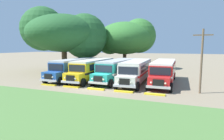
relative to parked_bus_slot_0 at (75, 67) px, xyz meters
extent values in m
plane|color=#84755B|center=(6.28, -4.93, -1.58)|extent=(220.00, 220.00, 0.00)
cube|color=#4C7538|center=(6.28, -13.79, -1.58)|extent=(80.00, 11.61, 0.01)
cube|color=#23519E|center=(0.00, 0.31, -0.03)|extent=(2.61, 9.23, 2.10)
cube|color=silver|center=(0.00, 0.31, -0.20)|extent=(2.64, 9.25, 0.24)
cube|color=black|center=(1.28, 0.59, 0.47)|extent=(0.14, 8.00, 0.80)
cube|color=black|center=(-1.26, 0.62, 0.47)|extent=(0.14, 8.00, 0.80)
cube|color=#B2B2B7|center=(0.00, 0.31, 1.13)|extent=(2.53, 9.13, 0.22)
cube|color=#23519E|center=(-0.06, -4.99, -0.56)|extent=(2.22, 1.43, 1.05)
cube|color=black|center=(-0.07, -5.73, -0.53)|extent=(1.10, 0.11, 0.70)
cube|color=#B7B7BC|center=(-0.07, -5.77, -0.96)|extent=(2.40, 0.23, 0.24)
cube|color=black|center=(-0.05, -4.32, 0.47)|extent=(2.20, 0.09, 0.84)
cube|color=silver|center=(0.06, 4.93, -0.14)|extent=(0.90, 0.07, 1.30)
sphere|color=#EAE5C6|center=(0.63, -5.79, -0.53)|extent=(0.20, 0.20, 0.20)
sphere|color=#EAE5C6|center=(-0.77, -5.77, -0.53)|extent=(0.20, 0.20, 0.20)
cylinder|color=black|center=(1.14, -4.91, -1.08)|extent=(0.29, 1.00, 1.00)
cylinder|color=black|center=(-1.26, -4.88, -1.08)|extent=(0.29, 1.00, 1.00)
cylinder|color=black|center=(1.24, 3.29, -1.08)|extent=(0.29, 1.00, 1.00)
cylinder|color=black|center=(-1.16, 3.32, -1.08)|extent=(0.29, 1.00, 1.00)
cube|color=yellow|center=(3.05, 0.32, -0.03)|extent=(2.53, 9.21, 2.10)
cube|color=black|center=(3.05, 0.32, -0.20)|extent=(2.56, 9.23, 0.24)
cube|color=black|center=(4.32, 0.61, 0.47)|extent=(0.06, 8.00, 0.80)
cube|color=black|center=(1.78, 0.62, 0.47)|extent=(0.06, 8.00, 0.80)
cube|color=beige|center=(3.05, 0.32, 1.13)|extent=(2.45, 9.11, 0.22)
cube|color=yellow|center=(3.03, -4.98, -0.56)|extent=(2.20, 1.41, 1.05)
cube|color=black|center=(3.03, -5.72, -0.53)|extent=(1.10, 0.10, 0.70)
cube|color=#B7B7BC|center=(3.03, -5.76, -0.96)|extent=(2.40, 0.21, 0.24)
cube|color=black|center=(3.04, -4.31, 0.47)|extent=(2.20, 0.07, 0.84)
cube|color=black|center=(3.06, 4.94, -0.14)|extent=(0.90, 0.06, 1.30)
sphere|color=#EAE5C6|center=(3.73, -5.77, -0.53)|extent=(0.20, 0.20, 0.20)
sphere|color=#EAE5C6|center=(2.33, -5.77, -0.53)|extent=(0.20, 0.20, 0.20)
cylinder|color=black|center=(4.23, -4.89, -1.08)|extent=(0.28, 1.00, 1.00)
cylinder|color=black|center=(1.83, -4.88, -1.08)|extent=(0.28, 1.00, 1.00)
cylinder|color=black|center=(4.26, 3.31, -1.08)|extent=(0.28, 1.00, 1.00)
cylinder|color=black|center=(1.86, 3.32, -1.08)|extent=(0.28, 1.00, 1.00)
cube|color=teal|center=(6.43, 1.03, -0.03)|extent=(2.85, 9.29, 2.10)
cube|color=white|center=(6.43, 1.03, -0.20)|extent=(2.89, 9.31, 0.24)
cube|color=black|center=(7.71, 1.28, 0.47)|extent=(0.35, 8.00, 0.80)
cube|color=black|center=(5.17, 1.38, 0.47)|extent=(0.35, 8.00, 0.80)
cube|color=#B2B2B7|center=(6.43, 1.03, 1.13)|extent=(2.77, 9.19, 0.22)
cube|color=teal|center=(6.23, -4.27, -0.56)|extent=(2.25, 1.48, 1.05)
cube|color=black|center=(6.20, -5.01, -0.53)|extent=(1.10, 0.14, 0.70)
cube|color=#B7B7BC|center=(6.20, -5.05, -0.96)|extent=(2.41, 0.29, 0.24)
cube|color=black|center=(6.25, -3.60, 0.47)|extent=(2.20, 0.15, 0.84)
cube|color=white|center=(6.61, 5.64, -0.14)|extent=(0.90, 0.09, 1.30)
sphere|color=#EAE5C6|center=(6.90, -5.09, -0.53)|extent=(0.20, 0.20, 0.20)
sphere|color=#EAE5C6|center=(5.50, -5.03, -0.53)|extent=(0.20, 0.20, 0.20)
cylinder|color=black|center=(7.43, -4.22, -1.08)|extent=(0.32, 1.01, 1.00)
cylinder|color=black|center=(5.03, -4.12, -1.08)|extent=(0.32, 1.01, 1.00)
cylinder|color=black|center=(7.75, 3.98, -1.08)|extent=(0.32, 1.01, 1.00)
cylinder|color=black|center=(5.35, 4.07, -1.08)|extent=(0.32, 1.01, 1.00)
cube|color=silver|center=(9.23, 0.46, -0.03)|extent=(2.85, 9.29, 2.10)
cube|color=red|center=(9.23, 0.46, -0.20)|extent=(2.88, 9.31, 0.24)
cube|color=black|center=(10.49, 0.81, 0.47)|extent=(0.35, 8.00, 0.80)
cube|color=black|center=(7.95, 0.71, 0.47)|extent=(0.35, 8.00, 0.80)
cube|color=beige|center=(9.23, 0.46, 1.13)|extent=(2.77, 9.19, 0.22)
cube|color=silver|center=(9.44, -4.83, -0.56)|extent=(2.25, 1.48, 1.05)
cube|color=black|center=(9.46, -5.57, -0.53)|extent=(1.10, 0.14, 0.70)
cube|color=#B7B7BC|center=(9.47, -5.61, -0.96)|extent=(2.41, 0.29, 0.24)
cube|color=black|center=(9.41, -4.17, 0.47)|extent=(2.20, 0.14, 0.84)
cube|color=red|center=(9.06, 5.08, -0.14)|extent=(0.90, 0.09, 1.30)
sphere|color=#EAE5C6|center=(10.17, -5.60, -0.53)|extent=(0.20, 0.20, 0.20)
sphere|color=#EAE5C6|center=(8.77, -5.65, -0.53)|extent=(0.20, 0.20, 0.20)
cylinder|color=black|center=(10.63, -4.69, -1.08)|extent=(0.32, 1.01, 1.00)
cylinder|color=black|center=(8.23, -4.78, -1.08)|extent=(0.32, 1.01, 1.00)
cylinder|color=black|center=(10.32, 3.51, -1.08)|extent=(0.32, 1.01, 1.00)
cylinder|color=black|center=(7.92, 3.41, -1.08)|extent=(0.32, 1.01, 1.00)
cube|color=red|center=(12.65, 1.18, -0.03)|extent=(2.69, 9.25, 2.10)
cube|color=white|center=(12.65, 1.18, -0.20)|extent=(2.72, 9.27, 0.24)
cube|color=black|center=(13.91, 1.50, 0.47)|extent=(0.21, 8.00, 0.80)
cube|color=black|center=(11.37, 1.45, 0.47)|extent=(0.21, 8.00, 0.80)
cube|color=silver|center=(12.65, 1.18, 1.13)|extent=(2.61, 9.15, 0.22)
cube|color=red|center=(12.76, -4.12, -0.56)|extent=(2.23, 1.45, 1.05)
cube|color=black|center=(12.78, -4.86, -0.53)|extent=(1.10, 0.12, 0.70)
cube|color=#B7B7BC|center=(12.78, -4.90, -0.96)|extent=(2.40, 0.25, 0.24)
cube|color=black|center=(12.75, -3.45, 0.47)|extent=(2.20, 0.11, 0.84)
cube|color=white|center=(12.55, 5.80, -0.14)|extent=(0.90, 0.08, 1.30)
sphere|color=#EAE5C6|center=(13.48, -4.90, -0.53)|extent=(0.20, 0.20, 0.20)
sphere|color=#EAE5C6|center=(12.08, -4.93, -0.53)|extent=(0.20, 0.20, 0.20)
cylinder|color=black|center=(13.96, -4.00, -1.08)|extent=(0.30, 1.01, 1.00)
cylinder|color=black|center=(11.56, -4.05, -1.08)|extent=(0.30, 1.01, 1.00)
cylinder|color=black|center=(13.79, 4.20, -1.08)|extent=(0.30, 1.01, 1.00)
cylinder|color=black|center=(11.39, 4.15, -1.08)|extent=(0.30, 1.01, 1.00)
cube|color=yellow|center=(-0.03, -5.72, -1.51)|extent=(2.00, 0.36, 0.15)
cube|color=yellow|center=(3.13, -5.72, -1.51)|extent=(2.00, 0.36, 0.15)
cube|color=yellow|center=(6.28, -5.72, -1.51)|extent=(2.00, 0.36, 0.15)
cube|color=yellow|center=(9.43, -5.72, -1.51)|extent=(2.00, 0.36, 0.15)
cube|color=yellow|center=(12.58, -5.72, -1.51)|extent=(2.00, 0.36, 0.15)
cylinder|color=brown|center=(3.27, 14.03, 0.35)|extent=(0.75, 0.75, 3.86)
ellipsoid|color=#33702D|center=(3.27, 14.03, 4.76)|extent=(11.13, 10.71, 6.61)
sphere|color=#33702D|center=(5.91, 15.15, 5.22)|extent=(7.03, 7.03, 7.03)
sphere|color=#33702D|center=(0.34, 13.13, 4.20)|extent=(5.51, 5.51, 5.51)
sphere|color=#33702D|center=(3.27, 17.71, 5.36)|extent=(6.25, 6.25, 6.25)
cylinder|color=brown|center=(-6.07, 6.09, 0.67)|extent=(0.97, 0.97, 4.50)
ellipsoid|color=#235628|center=(-6.07, 6.09, 5.48)|extent=(12.97, 13.94, 6.83)
sphere|color=#235628|center=(-2.48, 7.61, 4.93)|extent=(8.30, 8.30, 8.30)
sphere|color=#235628|center=(-9.76, 4.95, 6.30)|extent=(8.12, 8.12, 8.12)
sphere|color=#235628|center=(-6.07, 10.27, 5.25)|extent=(6.97, 6.97, 6.97)
cylinder|color=brown|center=(16.69, -3.34, 1.60)|extent=(0.20, 0.20, 6.37)
cube|color=brown|center=(16.69, -3.34, 4.19)|extent=(1.80, 0.12, 0.12)
camera|label=1|loc=(15.28, -23.95, 3.11)|focal=30.57mm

